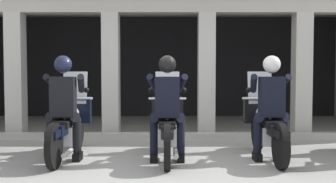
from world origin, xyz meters
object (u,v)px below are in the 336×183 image
Objects in this scene: motorcycle_center at (168,126)px; motorcycle_right at (267,125)px; police_officer_center at (168,99)px; police_officer_right at (272,99)px; motorcycle_left at (70,125)px; police_officer_left at (64,99)px.

motorcycle_center is 1.00× the size of motorcycle_right.
police_officer_center is 1.00× the size of police_officer_right.
police_officer_right is (-0.00, -0.28, 0.44)m from motorcycle_right.
motorcycle_right is (3.11, -0.01, 0.00)m from motorcycle_left.
police_officer_left reaches higher than motorcycle_left.
police_officer_left is 1.56m from police_officer_center.
police_officer_right is (3.11, -0.29, 0.44)m from motorcycle_left.
police_officer_center is at bearing 3.13° from motorcycle_left.
motorcycle_center is 1.29× the size of police_officer_center.
police_officer_left is 3.11m from police_officer_right.
police_officer_center is (-0.00, -0.28, 0.44)m from motorcycle_center.
police_officer_right reaches higher than motorcycle_left.
motorcycle_center is at bearing 179.54° from police_officer_right.
police_officer_center reaches higher than motorcycle_left.
police_officer_left is at bearing -172.22° from police_officer_right.
motorcycle_right is at bearing 97.66° from police_officer_right.
police_officer_right is at bearing 4.28° from motorcycle_center.
motorcycle_center is (1.56, 0.22, -0.44)m from police_officer_left.
motorcycle_center is 1.56m from motorcycle_right.
motorcycle_right is at bearing 20.71° from police_officer_left.
police_officer_left is 1.00× the size of police_officer_center.
police_officer_left reaches higher than motorcycle_center.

